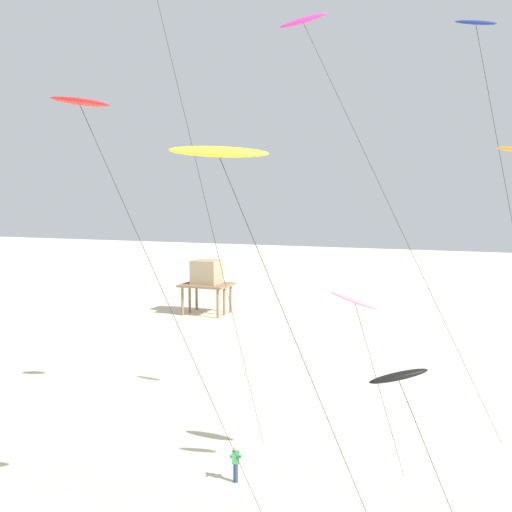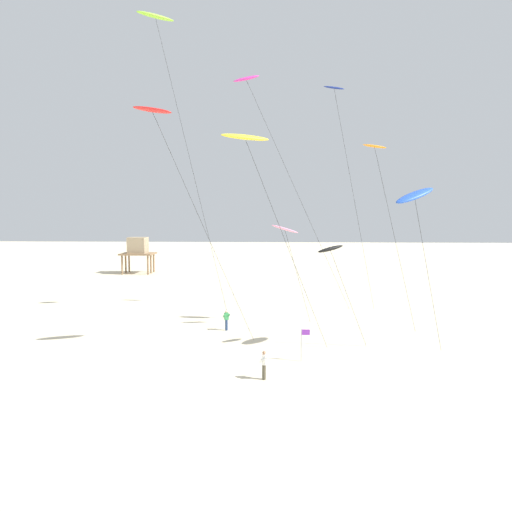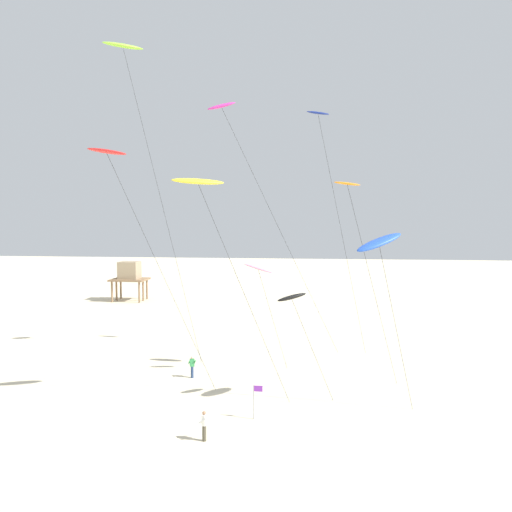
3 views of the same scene
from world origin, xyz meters
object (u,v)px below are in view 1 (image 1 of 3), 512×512
Objects in this scene: kite_navy at (479,38)px; kite_pink at (355,302)px; kite_magenta at (306,26)px; kite_black at (399,377)px; kite_red at (81,105)px; stilt_house at (207,276)px; kite_yellow at (220,154)px; kite_flyer_middle at (236,463)px.

kite_navy is 2.49× the size of kite_pink.
kite_black is at bearing -58.67° from kite_magenta.
kite_pink is (-3.07, 7.36, 1.14)m from kite_black.
kite_red is 1.96× the size of kite_pink.
kite_navy is at bearing -44.93° from stilt_house.
kite_yellow reaches higher than kite_black.
kite_navy is 19.24m from kite_red.
stilt_house is (-13.99, 40.47, -12.36)m from kite_red.
kite_pink is at bearing 112.63° from kite_black.
kite_magenta is (-8.16, -1.88, 0.86)m from kite_navy.
kite_magenta is 2.99× the size of kite_black.
kite_red is (-5.84, -10.67, -4.96)m from kite_magenta.
kite_yellow reaches higher than kite_pink.
kite_magenta is at bearing 121.33° from kite_black.
kite_red is 16.86m from kite_flyer_middle.
kite_navy is at bearing 61.89° from kite_yellow.
kite_navy is 0.97× the size of kite_magenta.
kite_navy reaches higher than kite_flyer_middle.
kite_red is 2.28× the size of kite_black.
kite_flyer_middle is at bearing 108.54° from kite_yellow.
kite_black reaches higher than stilt_house.
kite_flyer_middle is (-2.05, 6.12, -13.50)m from kite_yellow.
kite_red is (-13.99, -12.55, -4.10)m from kite_navy.
kite_black is at bearing -97.68° from kite_navy.
kite_pink is 40.62m from stilt_house.
kite_black reaches higher than kite_flyer_middle.
kite_magenta is at bearing -167.00° from kite_navy.
kite_red is at bearing -133.75° from kite_flyer_middle.
kite_pink is at bearing 72.86° from kite_yellow.
kite_navy is 3.69× the size of stilt_house.
kite_black is 1.27× the size of stilt_house.
kite_yellow is 1.70× the size of kite_pink.
kite_pink is at bearing -43.87° from kite_magenta.
kite_black is (6.47, -10.63, -14.43)m from kite_magenta.
kite_flyer_middle is at bearing -62.74° from stilt_house.
kite_yellow is 14.96m from kite_flyer_middle.
kite_flyer_middle is at bearing 46.25° from kite_red.
stilt_house is (-23.23, 33.07, -4.04)m from kite_pink.
kite_red is 15.52m from kite_black.
kite_black is 0.86× the size of kite_pink.
kite_red reaches higher than kite_yellow.
kite_pink is 9.12m from kite_flyer_middle.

